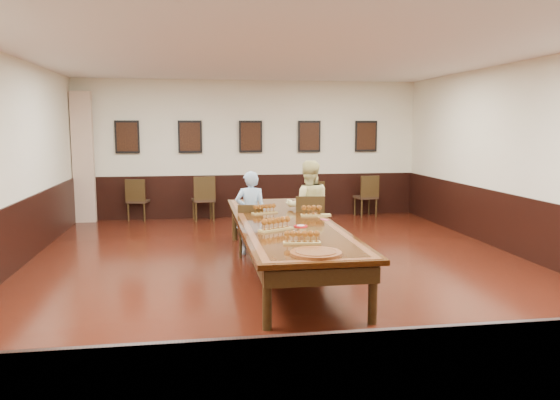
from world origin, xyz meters
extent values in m
cube|color=black|center=(0.00, 0.00, -0.01)|extent=(8.00, 10.00, 0.02)
cube|color=white|center=(0.00, 0.00, 3.21)|extent=(8.00, 10.00, 0.02)
cube|color=beige|center=(0.00, 5.01, 1.60)|extent=(8.00, 0.02, 3.20)
cube|color=beige|center=(0.00, -5.01, 1.60)|extent=(8.00, 0.02, 3.20)
cube|color=beige|center=(4.01, 0.00, 1.60)|extent=(0.02, 10.00, 3.20)
imported|color=#559AD5|center=(-0.40, 1.13, 0.70)|extent=(0.55, 0.39, 1.41)
imported|color=#F5ED99|center=(0.58, 1.13, 0.79)|extent=(0.84, 0.69, 1.57)
cube|color=#D1456B|center=(0.60, 0.02, 0.76)|extent=(0.13, 0.14, 0.01)
cube|color=tan|center=(-3.75, 4.82, 1.45)|extent=(0.45, 0.18, 2.90)
cube|color=black|center=(0.00, 4.98, 0.50)|extent=(7.98, 0.04, 1.00)
cube|color=black|center=(3.98, 0.00, 0.50)|extent=(0.04, 9.98, 1.00)
cube|color=black|center=(0.00, 0.00, 0.72)|extent=(1.40, 5.00, 0.06)
cube|color=brown|center=(0.00, 0.00, 0.75)|extent=(1.28, 4.88, 0.00)
cube|color=black|center=(0.00, 0.00, 0.75)|extent=(1.10, 4.70, 0.00)
cube|color=black|center=(0.00, 0.00, 0.57)|extent=(1.25, 4.85, 0.18)
cylinder|color=black|center=(-0.58, -2.32, 0.34)|extent=(0.10, 0.10, 0.69)
cylinder|color=black|center=(0.58, -2.32, 0.34)|extent=(0.10, 0.10, 0.69)
cylinder|color=black|center=(-0.58, 2.32, 0.34)|extent=(0.10, 0.10, 0.69)
cylinder|color=black|center=(0.58, 2.32, 0.34)|extent=(0.10, 0.10, 0.69)
cube|color=black|center=(-2.80, 4.94, 1.90)|extent=(0.54, 0.03, 0.74)
cube|color=black|center=(-2.80, 4.92, 1.90)|extent=(0.46, 0.01, 0.64)
cube|color=black|center=(-1.40, 4.94, 1.90)|extent=(0.54, 0.03, 0.74)
cube|color=black|center=(-1.40, 4.92, 1.90)|extent=(0.46, 0.01, 0.64)
cube|color=black|center=(0.00, 4.94, 1.90)|extent=(0.54, 0.03, 0.74)
cube|color=black|center=(0.00, 4.92, 1.90)|extent=(0.46, 0.01, 0.64)
cube|color=black|center=(1.40, 4.94, 1.90)|extent=(0.54, 0.03, 0.74)
cube|color=black|center=(1.40, 4.92, 1.90)|extent=(0.46, 0.01, 0.64)
cube|color=black|center=(2.80, 4.94, 1.90)|extent=(0.54, 0.03, 0.74)
cube|color=black|center=(2.80, 4.92, 1.90)|extent=(0.46, 0.01, 0.64)
cube|color=olive|center=(-0.21, 0.74, 0.76)|extent=(0.44, 0.26, 0.03)
cube|color=olive|center=(0.55, 0.38, 0.77)|extent=(0.48, 0.19, 0.03)
cube|color=olive|center=(-0.24, -0.70, 0.77)|extent=(0.50, 0.38, 0.03)
cube|color=olive|center=(-0.06, -1.58, 0.76)|extent=(0.46, 0.19, 0.03)
cylinder|color=red|center=(0.14, -0.49, 0.76)|extent=(0.19, 0.19, 0.02)
cylinder|color=silver|center=(0.14, -0.49, 0.77)|extent=(0.11, 0.11, 0.01)
cylinder|color=#5D2B12|center=(-0.02, -2.15, 0.77)|extent=(0.67, 0.67, 0.04)
cylinder|color=brown|center=(-0.02, -2.15, 0.79)|extent=(0.54, 0.54, 0.01)
camera|label=1|loc=(-1.30, -7.83, 2.15)|focal=35.00mm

